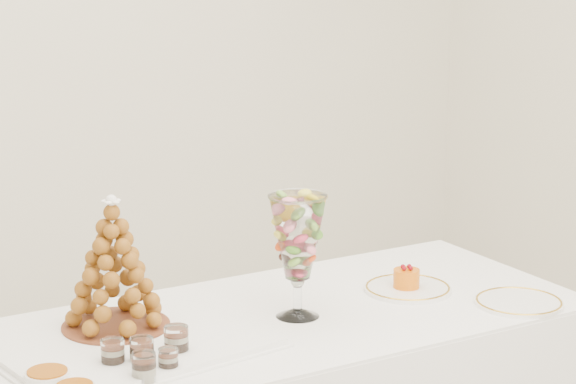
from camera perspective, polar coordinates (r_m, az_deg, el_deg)
lace_tray at (r=2.75m, az=-8.02°, el=-7.63°), size 0.64×0.50×0.02m
macaron_vase at (r=2.87m, az=0.50°, el=-2.39°), size 0.15×0.15×0.32m
cake_plate at (r=3.15m, az=6.10°, el=-4.91°), size 0.24×0.24×0.01m
spare_plate at (r=3.08m, az=11.64°, el=-5.52°), size 0.24×0.24×0.01m
verrine_a at (r=2.62m, az=-8.89°, el=-8.18°), size 0.05×0.05×0.07m
verrine_b at (r=2.61m, az=-7.44°, el=-8.13°), size 0.07×0.07×0.07m
verrine_c at (r=2.66m, az=-5.69°, el=-7.61°), size 0.07×0.07×0.08m
verrine_d at (r=2.53m, az=-7.33°, el=-8.88°), size 0.06×0.06×0.07m
verrine_e at (r=2.58m, az=-6.10°, el=-8.56°), size 0.06×0.06×0.06m
ramekin_back at (r=2.57m, az=-12.11°, el=-9.25°), size 0.10×0.10×0.03m
croquembouche at (r=2.78m, az=-8.85°, el=-3.61°), size 0.27×0.27×0.34m
mousse_cake at (r=3.13m, az=6.04°, el=-4.37°), size 0.07×0.07×0.06m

